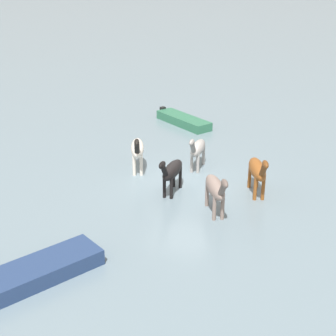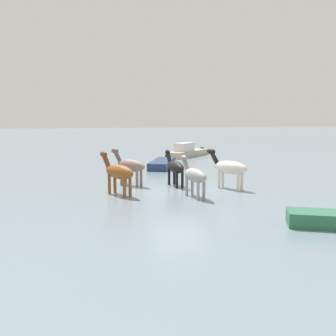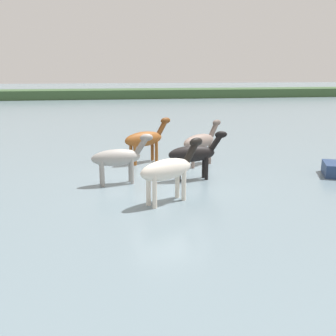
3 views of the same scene
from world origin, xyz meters
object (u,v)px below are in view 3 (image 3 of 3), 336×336
object	(u,v)px
horse_lead	(118,158)
horse_rear_stallion	(200,142)
horse_gray_outer	(169,169)
horse_pinto_flank	(194,154)
horse_chestnut_trailing	(145,139)

from	to	relation	value
horse_lead	horse_rear_stallion	bearing A→B (deg)	23.00
horse_gray_outer	horse_lead	bearing A→B (deg)	92.31
horse_pinto_flank	horse_rear_stallion	xyz separation A→B (m)	(0.77, 2.11, 0.04)
horse_gray_outer	horse_chestnut_trailing	xyz separation A→B (m)	(-0.12, 5.23, 0.00)
horse_rear_stallion	horse_chestnut_trailing	world-z (taller)	horse_chestnut_trailing
horse_lead	horse_chestnut_trailing	world-z (taller)	horse_chestnut_trailing
horse_pinto_flank	horse_lead	distance (m)	2.67
horse_pinto_flank	horse_rear_stallion	bearing A→B (deg)	63.37
horse_lead	horse_gray_outer	bearing A→B (deg)	-67.57
horse_gray_outer	horse_rear_stallion	xyz separation A→B (m)	(2.06, 4.39, -0.02)
horse_lead	horse_pinto_flank	bearing A→B (deg)	-7.50
horse_pinto_flank	horse_chestnut_trailing	xyz separation A→B (m)	(-1.41, 2.94, 0.07)
horse_pinto_flank	horse_lead	size ratio (longest dim) A/B	1.01
horse_pinto_flank	horse_lead	bearing A→B (deg)	175.73
horse_pinto_flank	horse_gray_outer	size ratio (longest dim) A/B	1.00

